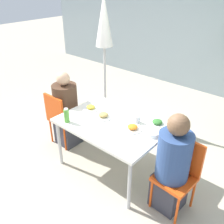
{
  "coord_description": "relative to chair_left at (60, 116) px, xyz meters",
  "views": [
    {
      "loc": [
        1.78,
        -2.06,
        2.41
      ],
      "look_at": [
        0.0,
        0.0,
        0.89
      ],
      "focal_mm": 40.0,
      "sensor_mm": 36.0,
      "label": 1
    }
  ],
  "objects": [
    {
      "name": "plate_3",
      "position": [
        1.44,
        0.42,
        0.26
      ],
      "size": [
        0.23,
        0.23,
        0.07
      ],
      "color": "white",
      "rests_on": "dining_table"
    },
    {
      "name": "chair_right",
      "position": [
        1.95,
        0.09,
        0.0
      ],
      "size": [
        0.43,
        0.43,
        0.87
      ],
      "rotation": [
        0.0,
        0.0,
        3.07
      ],
      "color": "#E54C14",
      "rests_on": "ground"
    },
    {
      "name": "plate_2",
      "position": [
        0.52,
        0.15,
        0.26
      ],
      "size": [
        0.21,
        0.21,
        0.06
      ],
      "color": "white",
      "rests_on": "dining_table"
    },
    {
      "name": "drinking_cup",
      "position": [
        1.22,
        0.29,
        0.28
      ],
      "size": [
        0.08,
        0.08,
        0.1
      ],
      "color": "silver",
      "rests_on": "dining_table"
    },
    {
      "name": "plate_1",
      "position": [
        1.27,
        0.12,
        0.26
      ],
      "size": [
        0.22,
        0.22,
        0.06
      ],
      "color": "white",
      "rests_on": "dining_table"
    },
    {
      "name": "plate_0",
      "position": [
        0.8,
        0.1,
        0.26
      ],
      "size": [
        0.24,
        0.24,
        0.07
      ],
      "color": "white",
      "rests_on": "dining_table"
    },
    {
      "name": "building_facade",
      "position": [
        0.97,
        3.51,
        0.99
      ],
      "size": [
        10.0,
        0.2,
        3.0
      ],
      "color": "#89999E",
      "rests_on": "ground"
    },
    {
      "name": "closed_umbrella",
      "position": [
        -0.12,
        1.14,
        1.08
      ],
      "size": [
        0.36,
        0.36,
        2.18
      ],
      "color": "#333333",
      "rests_on": "ground"
    },
    {
      "name": "ground_plane",
      "position": [
        0.97,
        0.08,
        -0.51
      ],
      "size": [
        24.0,
        24.0,
        0.0
      ],
      "primitive_type": "plane",
      "color": "#B2A893"
    },
    {
      "name": "bottle",
      "position": [
        0.53,
        -0.29,
        0.33
      ],
      "size": [
        0.07,
        0.07,
        0.19
      ],
      "color": "#51A338",
      "rests_on": "dining_table"
    },
    {
      "name": "chair_left",
      "position": [
        0.0,
        0.0,
        0.0
      ],
      "size": [
        0.4,
        0.4,
        0.87
      ],
      "rotation": [
        0.0,
        0.0,
        0.0
      ],
      "color": "#E54C14",
      "rests_on": "ground"
    },
    {
      "name": "person_left",
      "position": [
        0.05,
        0.08,
        0.05
      ],
      "size": [
        0.36,
        0.36,
        1.2
      ],
      "rotation": [
        0.0,
        0.0,
        0.0
      ],
      "color": "#383842",
      "rests_on": "ground"
    },
    {
      "name": "salad_bowl",
      "position": [
        1.53,
        0.17,
        0.26
      ],
      "size": [
        0.15,
        0.15,
        0.05
      ],
      "color": "white",
      "rests_on": "dining_table"
    },
    {
      "name": "person_right",
      "position": [
        1.89,
        0.02,
        0.07
      ],
      "size": [
        0.36,
        0.36,
        1.23
      ],
      "rotation": [
        0.0,
        0.0,
        3.07
      ],
      "color": "#383842",
      "rests_on": "ground"
    },
    {
      "name": "dining_table",
      "position": [
        0.97,
        0.08,
        0.18
      ],
      "size": [
        1.34,
        0.94,
        0.74
      ],
      "color": "silver",
      "rests_on": "ground"
    }
  ]
}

